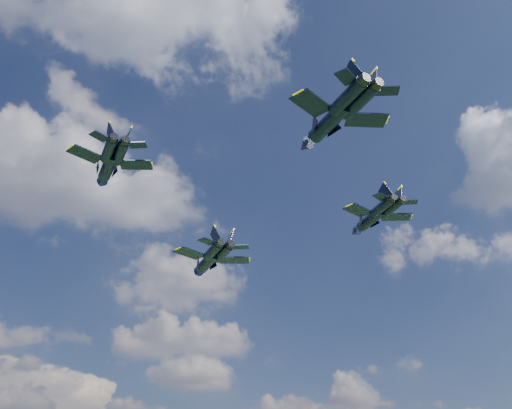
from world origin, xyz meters
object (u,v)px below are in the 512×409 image
(jet_lead, at_px, (207,262))
(jet_right, at_px, (370,220))
(jet_left, at_px, (108,167))
(jet_slot, at_px, (327,123))

(jet_lead, bearing_deg, jet_right, -42.05)
(jet_lead, distance_m, jet_left, 28.28)
(jet_lead, distance_m, jet_slot, 39.86)
(jet_left, height_order, jet_slot, jet_slot)
(jet_left, distance_m, jet_right, 41.71)
(jet_lead, height_order, jet_left, jet_left)
(jet_slot, bearing_deg, jet_left, 134.73)
(jet_left, xyz_separation_m, jet_slot, (24.74, -17.90, -0.11))
(jet_right, relative_size, jet_slot, 0.91)
(jet_lead, xyz_separation_m, jet_slot, (6.48, -39.17, 3.62))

